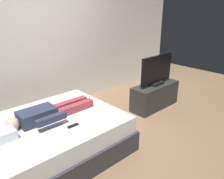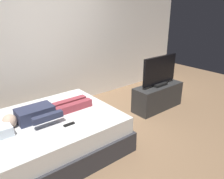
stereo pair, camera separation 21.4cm
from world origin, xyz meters
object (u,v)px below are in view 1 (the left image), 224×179
bed (50,139)px  tv (157,71)px  remote (73,126)px  person (47,114)px  tv_stand (155,96)px

bed → tv: size_ratio=2.30×
remote → person: bearing=110.5°
person → tv_stand: size_ratio=1.15×
bed → tv: (2.36, -0.02, 0.52)m
bed → person: person is taller
person → tv: tv is taller
remote → tv: 2.22m
person → tv_stand: person is taller
bed → tv_stand: size_ratio=1.84×
bed → person: (0.03, 0.06, 0.36)m
remote → tv_stand: remote is taller
person → tv_stand: 2.36m
remote → tv_stand: bearing=8.5°
remote → tv_stand: size_ratio=0.14×
bed → tv_stand: 2.36m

